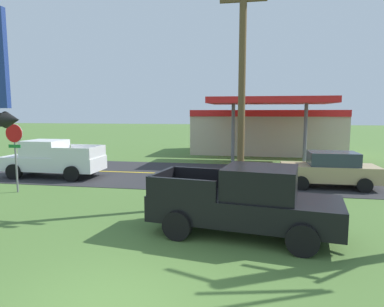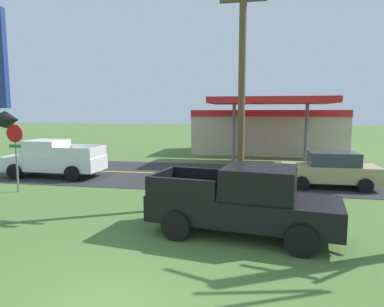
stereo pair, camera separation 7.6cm
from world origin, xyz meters
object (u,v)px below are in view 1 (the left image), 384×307
at_px(stop_sign, 15,146).
at_px(utility_pole, 242,79).
at_px(gas_station, 266,130).
at_px(pickup_white_on_road, 52,159).
at_px(pickup_black_parked_on_lawn, 246,201).
at_px(car_tan_mid_lane, 330,169).

xyz_separation_m(stop_sign, utility_pole, (9.54, -0.11, 2.60)).
relative_size(gas_station, pickup_white_on_road, 2.31).
relative_size(pickup_black_parked_on_lawn, car_tan_mid_lane, 1.29).
height_order(utility_pole, gas_station, utility_pole).
bearing_deg(gas_station, pickup_white_on_road, -131.36).
xyz_separation_m(pickup_black_parked_on_lawn, car_tan_mid_lane, (3.62, 6.87, -0.13)).
bearing_deg(utility_pole, pickup_black_parked_on_lawn, -84.95).
distance_m(gas_station, pickup_white_on_road, 17.42).
xyz_separation_m(utility_pole, pickup_white_on_road, (-10.05, 3.55, -3.66)).
bearing_deg(car_tan_mid_lane, pickup_black_parked_on_lawn, -117.80).
relative_size(pickup_black_parked_on_lawn, pickup_white_on_road, 1.05).
height_order(gas_station, car_tan_mid_lane, gas_station).
bearing_deg(pickup_black_parked_on_lawn, pickup_white_on_road, 146.40).
distance_m(gas_station, car_tan_mid_lane, 13.33).
bearing_deg(pickup_white_on_road, pickup_black_parked_on_lawn, -33.60).
relative_size(stop_sign, gas_station, 0.25).
bearing_deg(pickup_black_parked_on_lawn, stop_sign, 160.76).
bearing_deg(car_tan_mid_lane, utility_pole, -137.80).
relative_size(utility_pole, pickup_white_on_road, 1.67).
distance_m(utility_pole, car_tan_mid_lane, 6.51).
bearing_deg(pickup_white_on_road, utility_pole, -19.47).
height_order(gas_station, pickup_white_on_road, gas_station).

